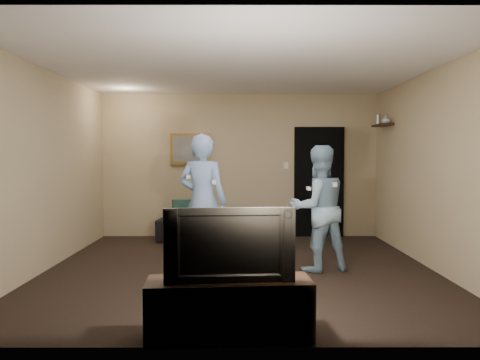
{
  "coord_description": "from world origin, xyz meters",
  "views": [
    {
      "loc": [
        -0.01,
        -6.04,
        1.48
      ],
      "look_at": [
        0.0,
        0.3,
        1.15
      ],
      "focal_mm": 35.0,
      "sensor_mm": 36.0,
      "label": 1
    }
  ],
  "objects_px": {
    "wii_player_left": "(203,202)",
    "wii_player_right": "(318,208)",
    "tv_console": "(229,308)",
    "sofa": "(214,225)",
    "television": "(229,243)"
  },
  "relations": [
    {
      "from": "television",
      "to": "wii_player_left",
      "type": "distance_m",
      "value": 2.41
    },
    {
      "from": "tv_console",
      "to": "wii_player_right",
      "type": "xyz_separation_m",
      "value": [
        1.1,
        2.26,
        0.56
      ]
    },
    {
      "from": "sofa",
      "to": "wii_player_right",
      "type": "height_order",
      "value": "wii_player_right"
    },
    {
      "from": "television",
      "to": "wii_player_left",
      "type": "height_order",
      "value": "wii_player_left"
    },
    {
      "from": "sofa",
      "to": "tv_console",
      "type": "height_order",
      "value": "sofa"
    },
    {
      "from": "tv_console",
      "to": "sofa",
      "type": "bearing_deg",
      "value": 90.5
    },
    {
      "from": "television",
      "to": "wii_player_right",
      "type": "distance_m",
      "value": 2.51
    },
    {
      "from": "wii_player_left",
      "to": "wii_player_right",
      "type": "height_order",
      "value": "wii_player_left"
    },
    {
      "from": "sofa",
      "to": "tv_console",
      "type": "relative_size",
      "value": 1.43
    },
    {
      "from": "wii_player_right",
      "to": "sofa",
      "type": "bearing_deg",
      "value": 124.57
    },
    {
      "from": "tv_console",
      "to": "wii_player_left",
      "type": "distance_m",
      "value": 2.49
    },
    {
      "from": "sofa",
      "to": "television",
      "type": "distance_m",
      "value": 4.43
    },
    {
      "from": "wii_player_left",
      "to": "wii_player_right",
      "type": "relative_size",
      "value": 1.09
    },
    {
      "from": "television",
      "to": "wii_player_right",
      "type": "height_order",
      "value": "wii_player_right"
    },
    {
      "from": "tv_console",
      "to": "television",
      "type": "xyz_separation_m",
      "value": [
        0.0,
        0.0,
        0.53
      ]
    }
  ]
}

